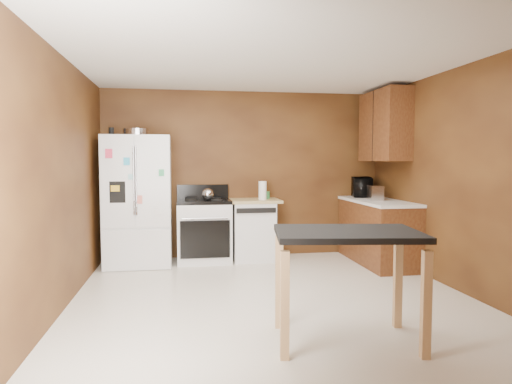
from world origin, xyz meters
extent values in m
plane|color=silver|center=(0.00, 0.00, 0.00)|extent=(4.50, 4.50, 0.00)
plane|color=white|center=(0.00, 0.00, 2.50)|extent=(4.50, 4.50, 0.00)
plane|color=brown|center=(0.00, 2.25, 1.25)|extent=(4.20, 0.00, 4.20)
plane|color=brown|center=(0.00, -2.25, 1.25)|extent=(4.20, 0.00, 4.20)
plane|color=brown|center=(-2.10, 0.00, 1.25)|extent=(0.00, 4.50, 4.50)
plane|color=brown|center=(2.10, 0.00, 1.25)|extent=(0.00, 4.50, 4.50)
cylinder|color=silver|center=(-1.55, 1.83, 1.85)|extent=(0.37, 0.37, 0.09)
cylinder|color=black|center=(-1.88, 1.81, 1.85)|extent=(0.07, 0.07, 0.11)
sphere|color=silver|center=(-0.59, 1.82, 0.98)|extent=(0.17, 0.17, 0.17)
cylinder|color=white|center=(0.21, 1.87, 1.02)|extent=(0.13, 0.13, 0.27)
cylinder|color=#3C9E52|center=(0.30, 2.03, 0.94)|extent=(0.12, 0.12, 0.11)
cube|color=silver|center=(1.77, 1.46, 1.00)|extent=(0.22, 0.31, 0.21)
imported|color=black|center=(1.80, 2.06, 1.04)|extent=(0.45, 0.57, 0.28)
cube|color=white|center=(-1.55, 1.88, 0.90)|extent=(0.90, 0.75, 1.80)
cube|color=white|center=(-1.78, 1.49, 1.18)|extent=(0.43, 0.02, 1.20)
cube|color=white|center=(-1.32, 1.49, 1.18)|extent=(0.43, 0.02, 1.20)
cube|color=white|center=(-1.55, 1.49, 0.28)|extent=(0.88, 0.02, 0.54)
cube|color=black|center=(-1.78, 1.48, 1.05)|extent=(0.20, 0.01, 0.28)
cylinder|color=silver|center=(-1.56, 1.46, 1.20)|extent=(0.02, 0.02, 0.90)
cylinder|color=silver|center=(-1.54, 1.46, 1.20)|extent=(0.02, 0.02, 0.90)
cube|color=#F73A5F|center=(-1.87, 1.46, 1.55)|extent=(0.09, 0.00, 0.12)
cube|color=#39C0F6|center=(-1.65, 1.46, 1.45)|extent=(0.08, 0.00, 0.10)
cube|color=#40B371|center=(-1.21, 1.46, 1.30)|extent=(0.07, 0.00, 0.09)
cube|color=yellow|center=(-1.80, 1.46, 1.10)|extent=(0.11, 0.00, 0.08)
cube|color=#F47C6C|center=(-1.50, 1.46, 0.95)|extent=(0.08, 0.00, 0.11)
cube|color=white|center=(-1.25, 1.46, 0.80)|extent=(0.09, 0.00, 0.10)
cube|color=#9FE7EF|center=(-1.60, 1.46, 1.25)|extent=(0.07, 0.00, 0.07)
cube|color=white|center=(-0.64, 1.93, 0.42)|extent=(0.76, 0.65, 0.85)
cube|color=black|center=(-0.64, 1.93, 0.88)|extent=(0.76, 0.65, 0.05)
cube|color=black|center=(-0.64, 2.21, 1.00)|extent=(0.76, 0.06, 0.20)
cube|color=black|center=(-0.64, 1.59, 0.38)|extent=(0.68, 0.02, 0.52)
cylinder|color=silver|center=(-0.64, 1.58, 0.67)|extent=(0.62, 0.02, 0.02)
cylinder|color=black|center=(-0.82, 2.08, 0.91)|extent=(0.17, 0.17, 0.02)
cylinder|color=black|center=(-0.46, 2.08, 0.91)|extent=(0.17, 0.17, 0.02)
cylinder|color=black|center=(-0.82, 1.77, 0.91)|extent=(0.17, 0.17, 0.02)
cylinder|color=black|center=(-0.46, 1.77, 0.91)|extent=(0.17, 0.17, 0.02)
cube|color=white|center=(0.08, 1.95, 0.42)|extent=(0.60, 0.60, 0.85)
cube|color=black|center=(0.08, 1.64, 0.76)|extent=(0.56, 0.02, 0.07)
cube|color=tan|center=(0.08, 1.95, 0.87)|extent=(0.78, 0.62, 0.04)
cube|color=brown|center=(1.80, 1.45, 0.43)|extent=(0.60, 1.55, 0.86)
cube|color=white|center=(1.80, 1.45, 0.88)|extent=(0.63, 1.58, 0.04)
cube|color=brown|center=(1.93, 1.55, 1.95)|extent=(0.35, 1.05, 1.00)
cube|color=black|center=(1.75, 1.55, 1.95)|extent=(0.01, 0.01, 1.00)
cube|color=black|center=(0.35, -1.20, 0.88)|extent=(1.23, 0.91, 0.05)
cube|color=tan|center=(-0.12, -0.81, 0.40)|extent=(0.07, 0.07, 0.81)
cube|color=tan|center=(0.91, -0.96, 0.40)|extent=(0.07, 0.07, 0.81)
cube|color=tan|center=(-0.21, -1.44, 0.40)|extent=(0.07, 0.07, 0.81)
cube|color=tan|center=(0.82, -1.60, 0.40)|extent=(0.07, 0.07, 0.81)
camera|label=1|loc=(-0.94, -4.63, 1.46)|focal=32.00mm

